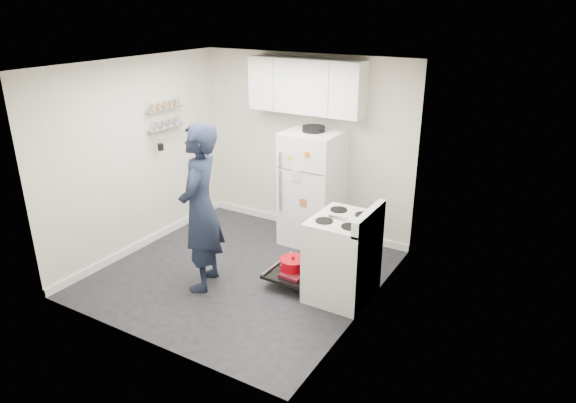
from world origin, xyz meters
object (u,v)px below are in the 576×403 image
Objects in this scene: electric_range at (342,258)px; refrigerator at (312,188)px; open_oven_door at (294,268)px; person at (200,209)px.

refrigerator is at bearing 130.87° from electric_range.
open_oven_door is 0.43× the size of refrigerator.
electric_range is 0.68× the size of refrigerator.
open_oven_door is at bearing 102.15° from person.
person is at bearing -147.13° from open_oven_door.
open_oven_door is 0.36× the size of person.
refrigerator is at bearing 107.85° from open_oven_door.
person is (-0.52, -1.70, 0.18)m from refrigerator.
refrigerator is (-0.36, 1.12, 0.59)m from open_oven_door.
refrigerator is (-0.95, 1.10, 0.32)m from electric_range.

